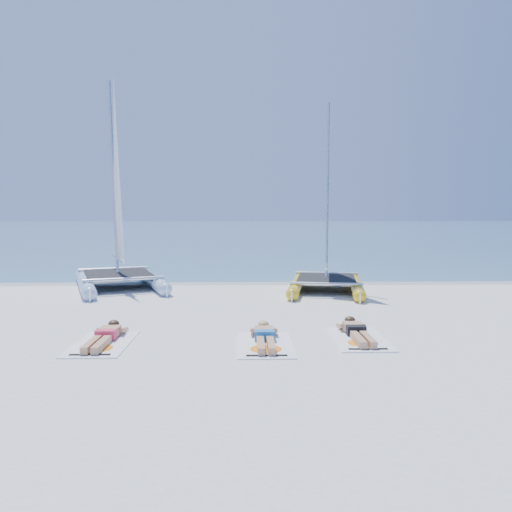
{
  "coord_description": "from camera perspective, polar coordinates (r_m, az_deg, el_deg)",
  "views": [
    {
      "loc": [
        -0.07,
        -11.7,
        2.44
      ],
      "look_at": [
        0.2,
        1.2,
        1.29
      ],
      "focal_mm": 35.0,
      "sensor_mm": 36.0,
      "label": 1
    }
  ],
  "objects": [
    {
      "name": "ground",
      "position": [
        11.95,
        -0.85,
        -6.7
      ],
      "size": [
        140.0,
        140.0,
        0.0
      ],
      "primitive_type": "plane",
      "color": "white",
      "rests_on": "ground"
    },
    {
      "name": "wet_sand_strip",
      "position": [
        17.37,
        -0.96,
        -2.99
      ],
      "size": [
        140.0,
        1.4,
        0.01
      ],
      "primitive_type": "cube",
      "color": "beige",
      "rests_on": "ground"
    },
    {
      "name": "towel_a",
      "position": [
        9.76,
        -17.15,
        -9.56
      ],
      "size": [
        1.0,
        1.85,
        0.02
      ],
      "primitive_type": "cube",
      "color": "white",
      "rests_on": "ground"
    },
    {
      "name": "sunbather_b",
      "position": [
        9.45,
        1.0,
        -9.13
      ],
      "size": [
        0.37,
        1.73,
        0.26
      ],
      "color": "tan",
      "rests_on": "towel_b"
    },
    {
      "name": "sunbather_a",
      "position": [
        9.92,
        -16.86,
        -8.67
      ],
      "size": [
        0.37,
        1.73,
        0.26
      ],
      "color": "tan",
      "rests_on": "towel_a"
    },
    {
      "name": "sunbather_c",
      "position": [
        10.04,
        11.41,
        -8.39
      ],
      "size": [
        0.37,
        1.73,
        0.26
      ],
      "color": "tan",
      "rests_on": "towel_c"
    },
    {
      "name": "catamaran_blue",
      "position": [
        16.75,
        -15.61,
        3.8
      ],
      "size": [
        4.17,
        5.75,
        7.11
      ],
      "rotation": [
        0.0,
        0.0,
        0.36
      ],
      "color": "#BBD2F7",
      "rests_on": "ground"
    },
    {
      "name": "catamaran_yellow",
      "position": [
        15.99,
        8.12,
        3.27
      ],
      "size": [
        2.89,
        4.98,
        6.19
      ],
      "rotation": [
        0.0,
        0.0,
        -0.17
      ],
      "color": "yellow",
      "rests_on": "ground"
    },
    {
      "name": "towel_c",
      "position": [
        9.88,
        11.64,
        -9.26
      ],
      "size": [
        1.0,
        1.85,
        0.02
      ],
      "primitive_type": "cube",
      "color": "white",
      "rests_on": "ground"
    },
    {
      "name": "towel_b",
      "position": [
        9.3,
        1.04,
        -10.07
      ],
      "size": [
        1.0,
        1.85,
        0.02
      ],
      "primitive_type": "cube",
      "color": "white",
      "rests_on": "ground"
    },
    {
      "name": "sea",
      "position": [
        74.74,
        -1.15,
        3.19
      ],
      "size": [
        140.0,
        115.0,
        0.01
      ],
      "primitive_type": "cube",
      "color": "#699FAF",
      "rests_on": "ground"
    }
  ]
}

